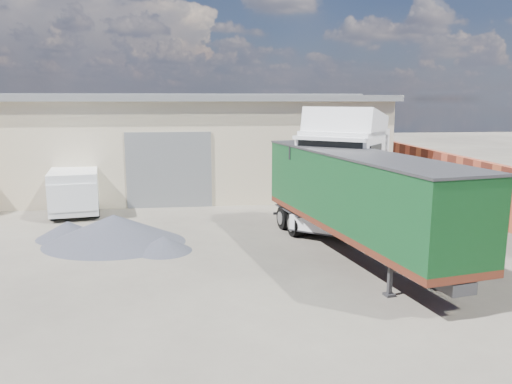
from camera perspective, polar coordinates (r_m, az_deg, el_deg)
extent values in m
plane|color=#292621|center=(14.65, -3.77, -9.86)|extent=(120.00, 120.00, 0.00)
cube|color=#BCB191|center=(30.30, -16.95, 5.18)|extent=(30.00, 12.00, 5.00)
cube|color=#5B5E60|center=(30.19, -17.23, 10.19)|extent=(30.60, 12.60, 0.30)
cube|color=#5B5E60|center=(23.96, -9.90, 2.48)|extent=(4.00, 0.08, 3.60)
cube|color=#5B5E60|center=(30.19, -17.25, 10.57)|extent=(30.60, 0.40, 0.15)
cube|color=maroon|center=(23.49, 24.55, 0.15)|extent=(0.35, 26.00, 2.50)
cylinder|color=black|center=(19.09, 9.14, -3.31)|extent=(2.82, 2.53, 1.15)
cylinder|color=black|center=(22.58, 12.69, -1.27)|extent=(2.86, 2.57, 1.15)
cylinder|color=black|center=(24.01, 13.81, -0.62)|extent=(2.86, 2.57, 1.15)
cube|color=#2D2D30|center=(21.39, 11.74, -0.79)|extent=(5.12, 6.28, 0.33)
cube|color=silver|center=(18.16, 7.94, -3.93)|extent=(2.36, 1.90, 0.60)
cube|color=silver|center=(19.08, 9.72, 2.46)|extent=(3.67, 3.63, 2.66)
cube|color=black|center=(18.00, 8.25, 0.71)|extent=(1.93, 1.50, 1.52)
cube|color=black|center=(17.85, 8.38, 4.49)|extent=(1.97, 1.53, 0.81)
cube|color=silver|center=(19.12, 10.12, 7.61)|extent=(3.41, 3.30, 1.33)
cube|color=#0C5746|center=(20.04, 6.50, 2.06)|extent=(0.50, 0.65, 1.19)
cube|color=#0C5746|center=(19.10, 13.98, 1.40)|extent=(0.50, 0.65, 1.19)
cylinder|color=#2D2D30|center=(22.67, 12.92, 0.38)|extent=(1.67, 1.67, 0.13)
cube|color=#2D2D30|center=(13.72, 15.06, -9.57)|extent=(0.30, 0.30, 0.94)
cube|color=#2D2D30|center=(14.59, 20.23, -8.65)|extent=(0.30, 0.30, 0.94)
cylinder|color=black|center=(19.76, 6.36, -3.12)|extent=(2.32, 1.31, 0.91)
cube|color=#2D2D30|center=(16.68, 11.28, -4.71)|extent=(2.65, 10.25, 0.30)
cube|color=#501D12|center=(16.60, 11.32, -3.77)|extent=(4.08, 10.53, 0.21)
cube|color=black|center=(16.35, 11.47, 0.37)|extent=(4.08, 10.53, 2.23)
cube|color=#2D2D30|center=(16.19, 11.62, 4.32)|extent=(4.14, 10.59, 0.07)
cylinder|color=black|center=(22.98, -20.01, -2.03)|extent=(2.13, 1.04, 0.70)
cylinder|color=black|center=(26.30, -19.64, -0.47)|extent=(2.13, 1.04, 0.70)
cube|color=silver|center=(24.50, -19.92, 0.55)|extent=(2.83, 5.15, 1.80)
cube|color=silver|center=(22.53, -20.17, -0.44)|extent=(2.10, 1.28, 1.17)
cube|color=black|center=(22.64, -20.23, 1.11)|extent=(1.84, 0.41, 0.64)
cone|color=#21222C|center=(18.63, -15.91, -4.08)|extent=(5.39, 5.39, 1.06)
cone|color=#21222C|center=(17.36, -10.45, -5.82)|extent=(2.02, 2.02, 0.53)
cone|color=#21222C|center=(19.97, -20.71, -4.01)|extent=(2.47, 2.47, 0.63)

